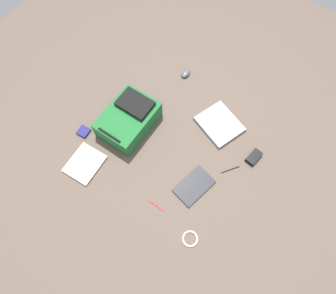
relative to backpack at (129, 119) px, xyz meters
name	(u,v)px	position (x,y,z in m)	size (l,w,h in m)	color
ground_plane	(170,142)	(-0.34, -0.07, -0.09)	(3.98, 3.98, 0.00)	brown
backpack	(129,119)	(0.00, 0.00, 0.00)	(0.34, 0.46, 0.19)	#1E662D
laptop	(219,124)	(-0.56, -0.41, -0.07)	(0.38, 0.35, 0.03)	#929296
book_blue	(194,186)	(-0.68, 0.11, -0.08)	(0.22, 0.30, 0.02)	silver
book_comic	(85,164)	(0.05, 0.45, -0.08)	(0.25, 0.28, 0.02)	silver
computer_mouse	(186,73)	(-0.07, -0.64, -0.07)	(0.06, 0.10, 0.03)	#4C4C51
cable_coil	(190,239)	(-0.86, 0.42, -0.08)	(0.11, 0.11, 0.01)	silver
power_brick	(254,157)	(-0.91, -0.33, -0.07)	(0.07, 0.12, 0.03)	black
pen_black	(230,170)	(-0.82, -0.15, -0.08)	(0.01, 0.01, 0.15)	black
pen_blue	(156,205)	(-0.55, 0.38, -0.08)	(0.01, 0.01, 0.14)	red
earbud_pouch	(84,131)	(0.24, 0.27, -0.08)	(0.08, 0.08, 0.02)	navy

